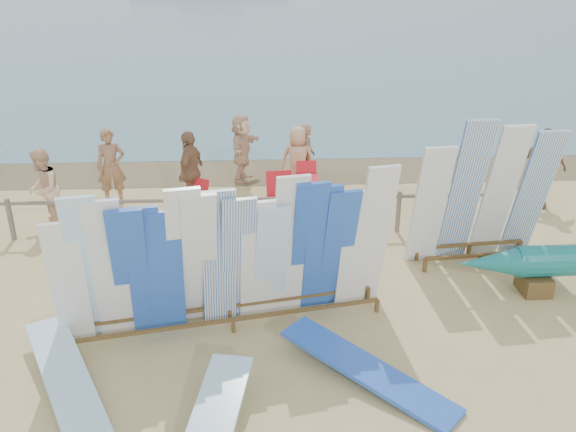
{
  "coord_description": "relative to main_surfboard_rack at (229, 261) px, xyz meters",
  "views": [
    {
      "loc": [
        1.09,
        -8.65,
        5.43
      ],
      "look_at": [
        1.6,
        1.6,
        1.01
      ],
      "focal_mm": 38.0,
      "sensor_mm": 36.0,
      "label": 1
    }
  ],
  "objects": [
    {
      "name": "ground",
      "position": [
        -0.61,
        0.4,
        -1.15
      ],
      "size": [
        160.0,
        160.0,
        0.0
      ],
      "primitive_type": "plane",
      "color": "tan",
      "rests_on": "ground"
    },
    {
      "name": "wet_sand_strip",
      "position": [
        -0.61,
        7.6,
        -1.15
      ],
      "size": [
        40.0,
        2.6,
        0.01
      ],
      "primitive_type": "cube",
      "color": "brown",
      "rests_on": "ground"
    },
    {
      "name": "fence",
      "position": [
        -0.61,
        3.4,
        -0.52
      ],
      "size": [
        12.08,
        0.08,
        0.9
      ],
      "color": "#6D5F53",
      "rests_on": "ground"
    },
    {
      "name": "main_surfboard_rack",
      "position": [
        0.0,
        0.0,
        0.0
      ],
      "size": [
        5.17,
        1.62,
        2.57
      ],
      "rotation": [
        0.0,
        0.0,
        0.2
      ],
      "color": "brown",
      "rests_on": "ground"
    },
    {
      "name": "side_surfboard_rack",
      "position": [
        4.57,
        1.93,
        0.16
      ],
      "size": [
        2.62,
        0.98,
        2.9
      ],
      "rotation": [
        0.0,
        0.0,
        0.09
      ],
      "color": "brown",
      "rests_on": "ground"
    },
    {
      "name": "vendor_table",
      "position": [
        1.73,
        1.34,
        -0.8
      ],
      "size": [
        0.88,
        0.69,
        1.04
      ],
      "rotation": [
        0.0,
        0.0,
        0.2
      ],
      "color": "brown",
      "rests_on": "ground"
    },
    {
      "name": "flat_board_d",
      "position": [
        1.91,
        -1.48,
        -1.15
      ],
      "size": [
        2.34,
        2.26,
        0.36
      ],
      "primitive_type": "cube",
      "rotation": [
        0.11,
        0.0,
        0.81
      ],
      "color": "blue",
      "rests_on": "ground"
    },
    {
      "name": "flat_board_a",
      "position": [
        -2.17,
        -1.44,
        -1.15
      ],
      "size": [
        1.77,
        2.64,
        0.36
      ],
      "primitive_type": "cube",
      "rotation": [
        0.11,
        0.0,
        0.49
      ],
      "color": "#9CD4FA",
      "rests_on": "ground"
    },
    {
      "name": "beach_chair_left",
      "position": [
        -0.99,
        4.44,
        -0.9
      ],
      "size": [
        0.75,
        0.75,
        0.85
      ],
      "rotation": [
        0.0,
        0.0,
        -0.59
      ],
      "color": "red",
      "rests_on": "ground"
    },
    {
      "name": "beach_chair_right",
      "position": [
        0.95,
        4.56,
        -0.88
      ],
      "size": [
        0.64,
        0.66,
        0.92
      ],
      "rotation": [
        0.0,
        0.0,
        0.11
      ],
      "color": "red",
      "rests_on": "ground"
    },
    {
      "name": "stroller",
      "position": [
        1.57,
        4.63,
        -0.71
      ],
      "size": [
        0.56,
        0.81,
        1.1
      ],
      "rotation": [
        0.0,
        0.0,
        0.02
      ],
      "color": "red",
      "rests_on": "ground"
    },
    {
      "name": "beachgoer_2",
      "position": [
        -4.07,
        4.0,
        -0.28
      ],
      "size": [
        0.51,
        0.89,
        1.74
      ],
      "primitive_type": "imported",
      "rotation": [
        0.0,
        0.0,
        4.84
      ],
      "color": "beige",
      "rests_on": "ground"
    },
    {
      "name": "beachgoer_1",
      "position": [
        -2.93,
        5.32,
        -0.25
      ],
      "size": [
        0.72,
        0.5,
        1.8
      ],
      "primitive_type": "imported",
      "rotation": [
        0.0,
        0.0,
        0.22
      ],
      "color": "#8C6042",
      "rests_on": "ground"
    },
    {
      "name": "beachgoer_7",
      "position": [
        1.65,
        5.97,
        -0.3
      ],
      "size": [
        0.35,
        0.62,
        1.69
      ],
      "primitive_type": "imported",
      "rotation": [
        0.0,
        0.0,
        1.56
      ],
      "color": "#8C6042",
      "rests_on": "ground"
    },
    {
      "name": "beachgoer_6",
      "position": [
        1.42,
        5.73,
        -0.3
      ],
      "size": [
        0.87,
        0.5,
        1.69
      ],
      "primitive_type": "imported",
      "rotation": [
        0.0,
        0.0,
        3.0
      ],
      "color": "tan",
      "rests_on": "ground"
    },
    {
      "name": "beachgoer_10",
      "position": [
        6.93,
        4.66,
        -0.22
      ],
      "size": [
        1.16,
        0.66,
        1.87
      ],
      "primitive_type": "imported",
      "rotation": [
        0.0,
        0.0,
        6.1
      ],
      "color": "#8C6042",
      "rests_on": "ground"
    },
    {
      "name": "beachgoer_extra_0",
      "position": [
        7.01,
        6.05,
        -0.38
      ],
      "size": [
        0.81,
        1.07,
        1.53
      ],
      "primitive_type": "imported",
      "rotation": [
        0.0,
        0.0,
        5.17
      ],
      "color": "tan",
      "rests_on": "ground"
    },
    {
      "name": "beachgoer_4",
      "position": [
        -1.05,
        4.82,
        -0.21
      ],
      "size": [
        0.8,
        1.19,
        1.87
      ],
      "primitive_type": "imported",
      "rotation": [
        0.0,
        0.0,
        4.39
      ],
      "color": "#8C6042",
      "rests_on": "ground"
    },
    {
      "name": "beachgoer_5",
      "position": [
        0.06,
        6.78,
        -0.28
      ],
      "size": [
        0.93,
        1.7,
        1.75
      ],
      "primitive_type": "imported",
      "rotation": [
        0.0,
        0.0,
        1.3
      ],
      "color": "beige",
      "rests_on": "ground"
    }
  ]
}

